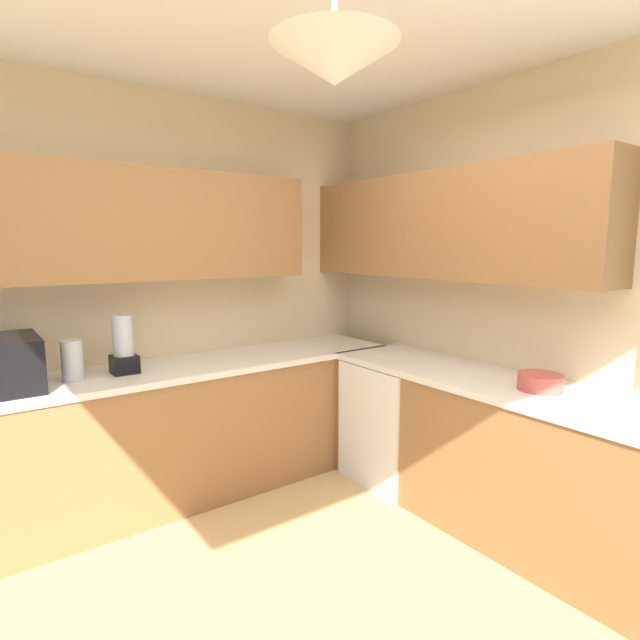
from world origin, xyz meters
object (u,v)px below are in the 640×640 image
at_px(dishwasher, 397,421).
at_px(kettle, 72,361).
at_px(bowl, 540,382).
at_px(blender_appliance, 123,347).
at_px(microwave, 2,364).

distance_m(dishwasher, kettle, 2.16).
relative_size(bowl, blender_appliance, 0.65).
relative_size(dishwasher, microwave, 1.77).
xyz_separation_m(dishwasher, blender_appliance, (-0.66, -1.69, 0.63)).
height_order(bowl, blender_appliance, blender_appliance).
height_order(dishwasher, microwave, microwave).
distance_m(kettle, blender_appliance, 0.29).
distance_m(microwave, blender_appliance, 0.63).
height_order(microwave, bowl, microwave).
bearing_deg(kettle, blender_appliance, 93.93).
bearing_deg(blender_appliance, kettle, -86.07).
relative_size(microwave, blender_appliance, 1.33).
height_order(kettle, blender_appliance, blender_appliance).
bearing_deg(dishwasher, bowl, 1.65).
bearing_deg(bowl, dishwasher, -178.35).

